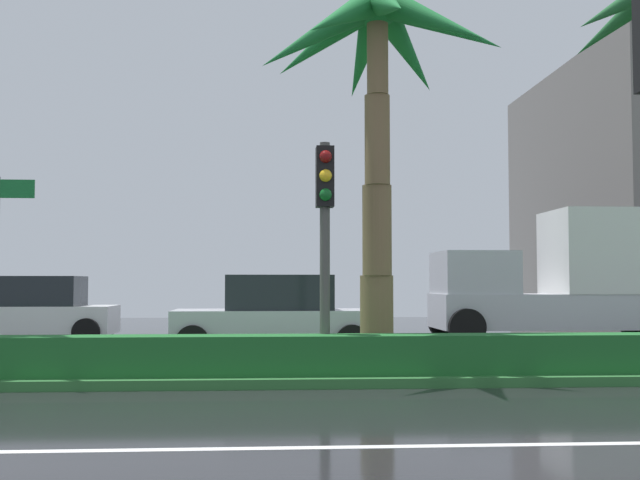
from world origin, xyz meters
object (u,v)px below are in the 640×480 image
object	(u,v)px
traffic_signal_median_right	(325,213)
box_truck_lead	(559,283)
palm_tree_centre	(377,59)
car_in_traffic_second	(31,311)
car_in_traffic_third	(275,316)

from	to	relation	value
traffic_signal_median_right	box_truck_lead	distance (m)	10.47
palm_tree_centre	car_in_traffic_second	xyz separation A→B (m)	(-7.89, 7.66, -4.50)
traffic_signal_median_right	car_in_traffic_second	world-z (taller)	traffic_signal_median_right
traffic_signal_median_right	car_in_traffic_third	bearing A→B (deg)	98.51
car_in_traffic_third	traffic_signal_median_right	bearing A→B (deg)	98.51
palm_tree_centre	box_truck_lead	xyz separation A→B (m)	(5.82, 7.26, -3.78)
car_in_traffic_third	box_truck_lead	world-z (taller)	box_truck_lead
car_in_traffic_second	box_truck_lead	distance (m)	13.73
box_truck_lead	car_in_traffic_third	bearing A→B (deg)	21.53
car_in_traffic_second	box_truck_lead	bearing A→B (deg)	178.33
traffic_signal_median_right	car_in_traffic_second	bearing A→B (deg)	129.90
car_in_traffic_second	box_truck_lead	world-z (taller)	box_truck_lead
traffic_signal_median_right	box_truck_lead	world-z (taller)	traffic_signal_median_right
traffic_signal_median_right	car_in_traffic_third	xyz separation A→B (m)	(-0.74, 4.96, -1.82)
palm_tree_centre	car_in_traffic_second	bearing A→B (deg)	135.85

